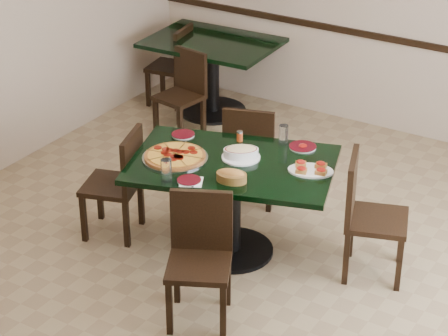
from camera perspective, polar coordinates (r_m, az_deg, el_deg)
The scene contains 20 objects.
floor at distance 6.43m, azimuth 0.79°, elevation -6.10°, with size 5.50×5.50×0.00m, color olive.
main_table at distance 6.24m, azimuth 0.56°, elevation -1.10°, with size 1.64×1.31×0.75m.
back_table at distance 8.60m, azimuth -0.77°, elevation 6.89°, with size 1.27×0.95×0.75m.
chair_far at distance 6.93m, azimuth 1.76°, elevation 1.20°, with size 0.51×0.51×0.87m.
chair_near at distance 5.66m, azimuth -1.57°, elevation -5.40°, with size 0.54×0.54×0.87m.
chair_right at distance 6.13m, azimuth 9.23°, elevation -2.71°, with size 0.54×0.54×0.91m.
chair_left at distance 6.56m, azimuth -6.77°, elevation -0.70°, with size 0.50×0.50×0.86m.
back_chair_near at distance 8.19m, azimuth -2.61°, elevation 5.18°, with size 0.43×0.43×0.81m.
back_chair_left at distance 8.83m, azimuth -3.20°, elevation 6.92°, with size 0.44×0.44×0.82m.
pepperoni_pizza at distance 6.21m, azimuth -3.22°, elevation 0.78°, with size 0.47×0.47×0.04m.
lasagna_casserole at distance 6.20m, azimuth 1.12°, elevation 1.04°, with size 0.30×0.28×0.09m.
bread_basket at distance 5.89m, azimuth 0.49°, elevation -0.52°, with size 0.24×0.19×0.09m.
bruschetta_platter at distance 6.05m, azimuth 5.69°, elevation -0.04°, with size 0.38×0.32×0.05m.
side_plate_near at distance 5.90m, azimuth -2.29°, elevation -0.82°, with size 0.16×0.16×0.02m.
side_plate_far_r at distance 6.38m, azimuth 5.16°, elevation 1.40°, with size 0.20×0.20×0.03m.
side_plate_far_l at distance 6.55m, azimuth -2.69°, elevation 2.19°, with size 0.17×0.17×0.02m.
napkin_setting at distance 5.90m, azimuth -2.14°, elevation -0.91°, with size 0.20×0.20×0.01m.
water_glass_a at distance 6.41m, azimuth 3.90°, elevation 2.19°, with size 0.07×0.07×0.15m, color white.
water_glass_b at distance 5.89m, azimuth -3.79°, elevation -0.15°, with size 0.08×0.08×0.16m, color white.
pepper_shaker at distance 6.45m, azimuth 1.03°, elevation 2.11°, with size 0.05×0.05×0.08m.
Camera 1 is at (2.75, -4.59, 3.56)m, focal length 70.00 mm.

